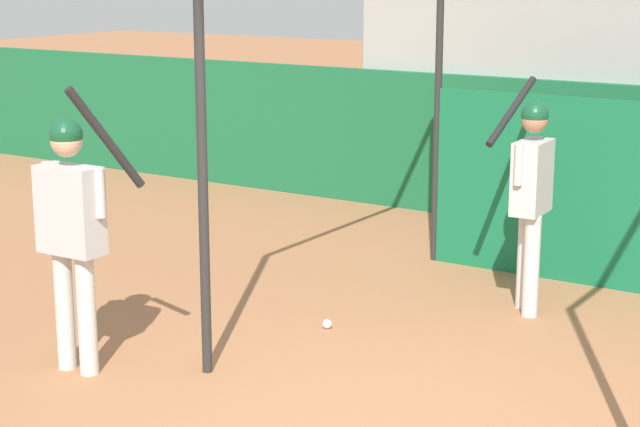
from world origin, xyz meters
TOP-DOWN VIEW (x-y plane):
  - batting_cage at (-0.04, 3.23)m, footprint 3.15×3.55m
  - player_batter at (-0.23, 2.85)m, footprint 0.50×0.86m
  - player_waiting at (-2.34, -0.10)m, footprint 0.77×0.50m
  - baseball at (-1.36, 1.59)m, footprint 0.07×0.07m

SIDE VIEW (x-z plane):
  - baseball at x=-1.36m, z-range 0.00..0.07m
  - player_batter at x=-0.23m, z-range 0.11..1.98m
  - player_waiting at x=-2.34m, z-range 0.07..2.10m
  - batting_cage at x=-0.04m, z-range -0.21..2.95m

